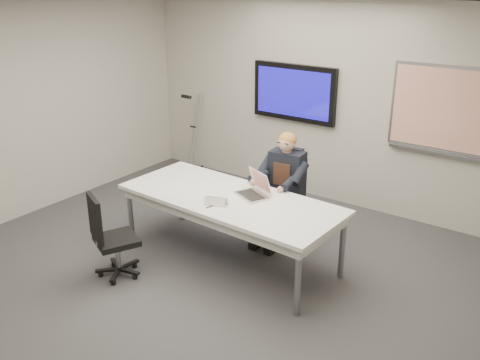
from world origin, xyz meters
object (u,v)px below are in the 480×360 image
Objects in this scene: laptop at (255,189)px; office_chair_near at (114,251)px; office_chair_far at (288,211)px; conference_table at (230,204)px; seated_person at (279,199)px.

office_chair_near is at bearing -104.30° from laptop.
conference_table is at bearing -117.43° from office_chair_far.
seated_person is (0.01, -0.24, 0.24)m from office_chair_far.
conference_table is 2.67× the size of office_chair_near.
office_chair_near is 1.68m from laptop.
office_chair_far is at bearing 87.77° from seated_person.
office_chair_far is at bearing -91.22° from office_chair_near.
laptop is at bearing 52.99° from conference_table.
conference_table is 0.33m from laptop.
seated_person is 0.59m from laptop.
office_chair_near is at bearing -125.97° from conference_table.
conference_table is at bearing -105.16° from laptop.
laptop is (0.01, -0.75, 0.55)m from office_chair_far.
laptop is (0.18, 0.22, 0.15)m from conference_table.
office_chair_near reaches higher than conference_table.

